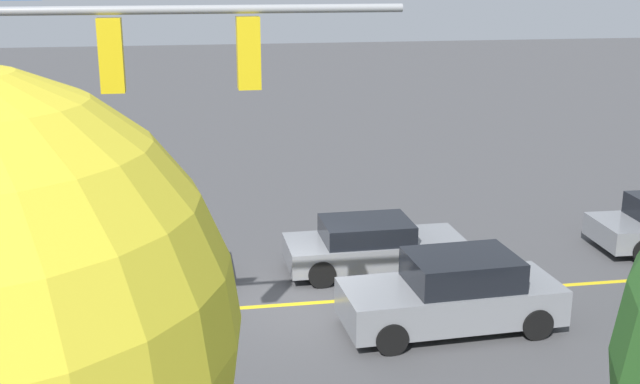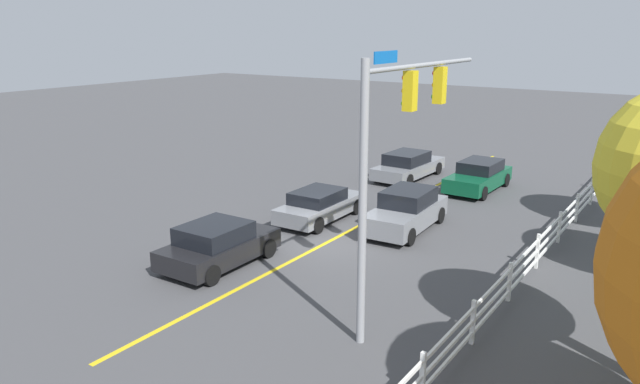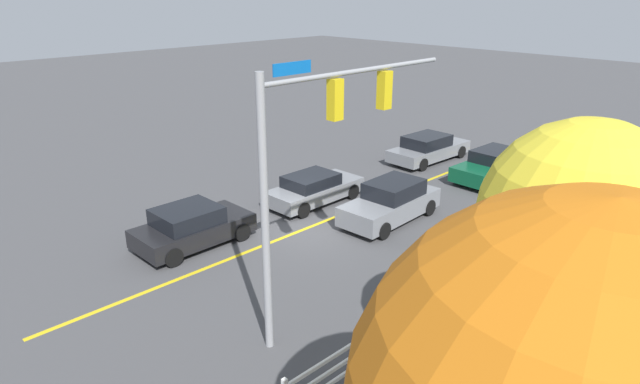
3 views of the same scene
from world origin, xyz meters
TOP-DOWN VIEW (x-y plane):
  - ground_plane at (0.00, 0.00)m, footprint 120.00×120.00m
  - lane_center_stripe at (-4.00, 0.00)m, footprint 28.00×0.16m
  - signal_assembly at (3.97, 4.54)m, footprint 6.44×0.38m
  - car_0 at (-1.87, -1.67)m, footprint 4.26×1.86m
  - car_2 at (-2.73, 1.68)m, footprint 4.45×2.01m
  - car_4 at (3.87, -1.76)m, footprint 4.03×2.06m

SIDE VIEW (x-z plane):
  - ground_plane at x=0.00m, z-range 0.00..0.00m
  - lane_center_stripe at x=-4.00m, z-range 0.00..0.01m
  - car_0 at x=-1.87m, z-range -0.01..1.27m
  - car_4 at x=3.87m, z-range -0.02..1.40m
  - car_2 at x=-2.73m, z-range -0.03..1.51m
  - signal_assembly at x=3.97m, z-range 1.38..8.29m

